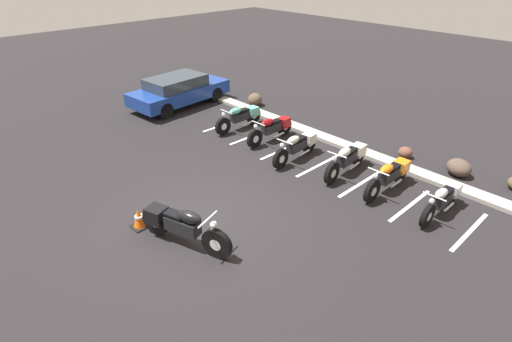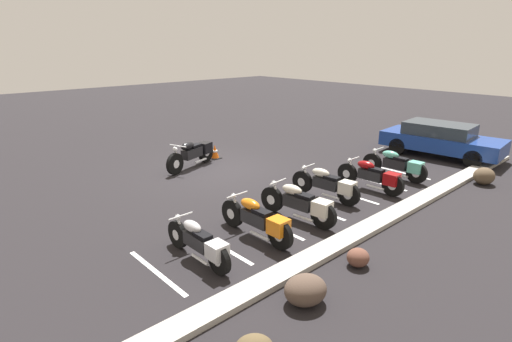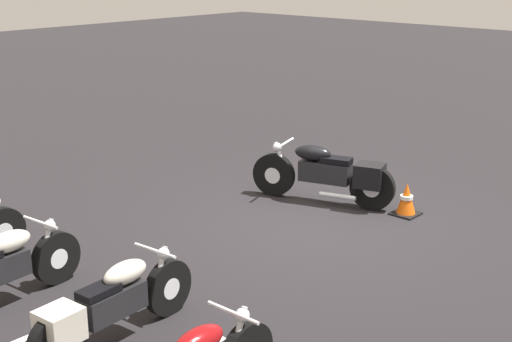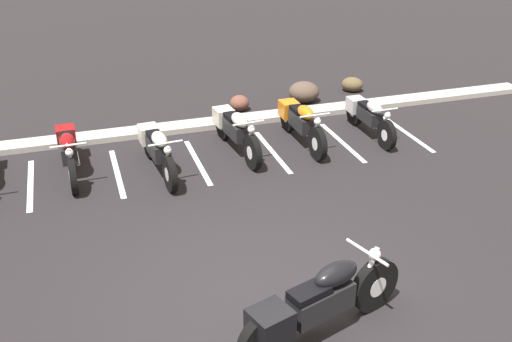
{
  "view_description": "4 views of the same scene",
  "coord_description": "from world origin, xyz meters",
  "px_view_note": "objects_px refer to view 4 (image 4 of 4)",
  "views": [
    {
      "loc": [
        6.88,
        -4.57,
        5.96
      ],
      "look_at": [
        0.13,
        1.8,
        0.79
      ],
      "focal_mm": 28.0,
      "sensor_mm": 36.0,
      "label": 1
    },
    {
      "loc": [
        7.94,
        10.7,
        4.19
      ],
      "look_at": [
        0.21,
        2.24,
        0.52
      ],
      "focal_mm": 28.0,
      "sensor_mm": 36.0,
      "label": 2
    },
    {
      "loc": [
        -6.21,
        8.21,
        3.94
      ],
      "look_at": [
        0.31,
        1.07,
        1.0
      ],
      "focal_mm": 50.0,
      "sensor_mm": 36.0,
      "label": 3
    },
    {
      "loc": [
        -1.98,
        -5.9,
        5.03
      ],
      "look_at": [
        0.84,
        2.77,
        0.5
      ],
      "focal_mm": 42.0,
      "sensor_mm": 36.0,
      "label": 4
    }
  ],
  "objects_px": {
    "landscape_rock_0": "(352,84)",
    "landscape_rock_1": "(239,103)",
    "motorcycle_black_featured": "(316,305)",
    "parked_bike_3": "(235,129)",
    "parked_bike_2": "(157,148)",
    "parked_bike_5": "(368,115)",
    "parked_bike_1": "(68,150)",
    "landscape_rock_3": "(304,92)",
    "parked_bike_4": "(300,121)"
  },
  "relations": [
    {
      "from": "motorcycle_black_featured",
      "to": "parked_bike_3",
      "type": "xyz_separation_m",
      "value": [
        0.63,
        5.58,
        -0.04
      ]
    },
    {
      "from": "parked_bike_4",
      "to": "landscape_rock_0",
      "type": "relative_size",
      "value": 4.04
    },
    {
      "from": "parked_bike_1",
      "to": "landscape_rock_1",
      "type": "distance_m",
      "value": 4.51
    },
    {
      "from": "parked_bike_1",
      "to": "parked_bike_5",
      "type": "bearing_deg",
      "value": 87.83
    },
    {
      "from": "landscape_rock_1",
      "to": "landscape_rock_3",
      "type": "bearing_deg",
      "value": 2.8
    },
    {
      "from": "parked_bike_2",
      "to": "landscape_rock_3",
      "type": "bearing_deg",
      "value": 118.61
    },
    {
      "from": "parked_bike_3",
      "to": "parked_bike_1",
      "type": "bearing_deg",
      "value": -95.72
    },
    {
      "from": "motorcycle_black_featured",
      "to": "landscape_rock_0",
      "type": "relative_size",
      "value": 4.3
    },
    {
      "from": "parked_bike_3",
      "to": "landscape_rock_3",
      "type": "relative_size",
      "value": 3.01
    },
    {
      "from": "landscape_rock_0",
      "to": "parked_bike_2",
      "type": "bearing_deg",
      "value": -151.22
    },
    {
      "from": "motorcycle_black_featured",
      "to": "landscape_rock_1",
      "type": "height_order",
      "value": "motorcycle_black_featured"
    },
    {
      "from": "landscape_rock_3",
      "to": "landscape_rock_0",
      "type": "bearing_deg",
      "value": 13.69
    },
    {
      "from": "parked_bike_3",
      "to": "parked_bike_5",
      "type": "bearing_deg",
      "value": 83.39
    },
    {
      "from": "landscape_rock_0",
      "to": "landscape_rock_3",
      "type": "distance_m",
      "value": 1.53
    },
    {
      "from": "parked_bike_3",
      "to": "parked_bike_5",
      "type": "relative_size",
      "value": 1.1
    },
    {
      "from": "parked_bike_3",
      "to": "parked_bike_4",
      "type": "distance_m",
      "value": 1.4
    },
    {
      "from": "parked_bike_1",
      "to": "landscape_rock_0",
      "type": "relative_size",
      "value": 3.96
    },
    {
      "from": "parked_bike_2",
      "to": "parked_bike_5",
      "type": "xyz_separation_m",
      "value": [
        4.57,
        0.37,
        -0.03
      ]
    },
    {
      "from": "landscape_rock_0",
      "to": "landscape_rock_1",
      "type": "relative_size",
      "value": 1.22
    },
    {
      "from": "parked_bike_4",
      "to": "landscape_rock_3",
      "type": "distance_m",
      "value": 2.48
    },
    {
      "from": "parked_bike_2",
      "to": "landscape_rock_0",
      "type": "xyz_separation_m",
      "value": [
        5.53,
        3.04,
        -0.27
      ]
    },
    {
      "from": "landscape_rock_0",
      "to": "parked_bike_1",
      "type": "bearing_deg",
      "value": -159.87
    },
    {
      "from": "parked_bike_2",
      "to": "parked_bike_5",
      "type": "relative_size",
      "value": 1.07
    },
    {
      "from": "landscape_rock_1",
      "to": "parked_bike_1",
      "type": "bearing_deg",
      "value": -151.3
    },
    {
      "from": "parked_bike_3",
      "to": "landscape_rock_3",
      "type": "xyz_separation_m",
      "value": [
        2.41,
        2.25,
        -0.21
      ]
    },
    {
      "from": "parked_bike_4",
      "to": "landscape_rock_3",
      "type": "relative_size",
      "value": 2.99
    },
    {
      "from": "parked_bike_1",
      "to": "landscape_rock_3",
      "type": "distance_m",
      "value": 6.05
    },
    {
      "from": "motorcycle_black_featured",
      "to": "parked_bike_5",
      "type": "bearing_deg",
      "value": 39.34
    },
    {
      "from": "parked_bike_1",
      "to": "parked_bike_4",
      "type": "xyz_separation_m",
      "value": [
        4.61,
        -0.02,
        0.01
      ]
    },
    {
      "from": "landscape_rock_1",
      "to": "landscape_rock_3",
      "type": "height_order",
      "value": "landscape_rock_3"
    },
    {
      "from": "parked_bike_5",
      "to": "parked_bike_4",
      "type": "bearing_deg",
      "value": -92.33
    },
    {
      "from": "parked_bike_2",
      "to": "parked_bike_5",
      "type": "height_order",
      "value": "parked_bike_2"
    },
    {
      "from": "parked_bike_5",
      "to": "motorcycle_black_featured",
      "type": "bearing_deg",
      "value": -33.28
    },
    {
      "from": "motorcycle_black_featured",
      "to": "parked_bike_2",
      "type": "distance_m",
      "value": 5.26
    },
    {
      "from": "parked_bike_3",
      "to": "parked_bike_5",
      "type": "distance_m",
      "value": 2.94
    },
    {
      "from": "parked_bike_3",
      "to": "parked_bike_5",
      "type": "xyz_separation_m",
      "value": [
        2.94,
        -0.06,
        -0.04
      ]
    },
    {
      "from": "parked_bike_5",
      "to": "landscape_rock_1",
      "type": "distance_m",
      "value": 3.14
    },
    {
      "from": "landscape_rock_0",
      "to": "landscape_rock_1",
      "type": "xyz_separation_m",
      "value": [
        -3.16,
        -0.44,
        0.0
      ]
    },
    {
      "from": "parked_bike_2",
      "to": "landscape_rock_3",
      "type": "xyz_separation_m",
      "value": [
        4.05,
        2.68,
        -0.2
      ]
    },
    {
      "from": "parked_bike_1",
      "to": "parked_bike_2",
      "type": "bearing_deg",
      "value": 73.0
    },
    {
      "from": "parked_bike_2",
      "to": "parked_bike_4",
      "type": "xyz_separation_m",
      "value": [
        3.03,
        0.42,
        0.01
      ]
    },
    {
      "from": "parked_bike_4",
      "to": "landscape_rock_0",
      "type": "height_order",
      "value": "parked_bike_4"
    },
    {
      "from": "parked_bike_3",
      "to": "parked_bike_5",
      "type": "height_order",
      "value": "parked_bike_3"
    },
    {
      "from": "parked_bike_4",
      "to": "parked_bike_3",
      "type": "bearing_deg",
      "value": -91.21
    },
    {
      "from": "parked_bike_5",
      "to": "landscape_rock_0",
      "type": "distance_m",
      "value": 2.85
    },
    {
      "from": "parked_bike_1",
      "to": "landscape_rock_1",
      "type": "height_order",
      "value": "parked_bike_1"
    },
    {
      "from": "landscape_rock_0",
      "to": "landscape_rock_3",
      "type": "bearing_deg",
      "value": -166.31
    },
    {
      "from": "parked_bike_1",
      "to": "landscape_rock_3",
      "type": "height_order",
      "value": "parked_bike_1"
    },
    {
      "from": "parked_bike_2",
      "to": "parked_bike_4",
      "type": "relative_size",
      "value": 0.98
    },
    {
      "from": "parked_bike_1",
      "to": "parked_bike_3",
      "type": "relative_size",
      "value": 0.97
    }
  ]
}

